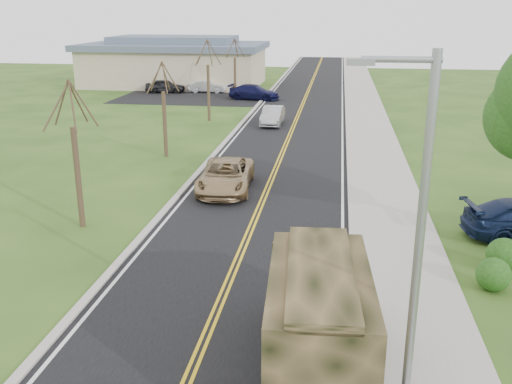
# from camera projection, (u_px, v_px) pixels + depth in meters

# --- Properties ---
(road) EXTENTS (8.00, 120.00, 0.01)m
(road) POSITION_uv_depth(u_px,v_px,m) (300.00, 110.00, 51.11)
(road) COLOR black
(road) RESTS_ON ground
(curb_right) EXTENTS (0.30, 120.00, 0.12)m
(curb_right) POSITION_uv_depth(u_px,v_px,m) (347.00, 111.00, 50.53)
(curb_right) COLOR #9E998E
(curb_right) RESTS_ON ground
(sidewalk_right) EXTENTS (3.20, 120.00, 0.10)m
(sidewalk_right) POSITION_uv_depth(u_px,v_px,m) (367.00, 111.00, 50.29)
(sidewalk_right) COLOR #9E998E
(sidewalk_right) RESTS_ON ground
(curb_left) EXTENTS (0.30, 120.00, 0.10)m
(curb_left) POSITION_uv_depth(u_px,v_px,m) (254.00, 109.00, 51.66)
(curb_left) COLOR #9E998E
(curb_left) RESTS_ON ground
(street_light) EXTENTS (1.65, 0.22, 8.00)m
(street_light) POSITION_uv_depth(u_px,v_px,m) (414.00, 239.00, 10.92)
(street_light) COLOR gray
(street_light) RESTS_ON ground
(bare_tree_a) EXTENTS (1.93, 2.26, 6.08)m
(bare_tree_a) POSITION_uv_depth(u_px,v_px,m) (77.00, 165.00, 22.99)
(bare_tree_a) COLOR #38281C
(bare_tree_a) RESTS_ON ground
(bare_tree_b) EXTENTS (1.83, 2.14, 5.73)m
(bare_tree_b) POSITION_uv_depth(u_px,v_px,m) (164.00, 116.00, 34.34)
(bare_tree_b) COLOR #38281C
(bare_tree_b) RESTS_ON ground
(bare_tree_c) EXTENTS (2.04, 2.39, 6.42)m
(bare_tree_c) POSITION_uv_depth(u_px,v_px,m) (208.00, 86.00, 45.56)
(bare_tree_c) COLOR #38281C
(bare_tree_c) RESTS_ON ground
(bare_tree_d) EXTENTS (1.88, 2.20, 5.91)m
(bare_tree_d) POSITION_uv_depth(u_px,v_px,m) (235.00, 73.00, 56.93)
(bare_tree_d) COLOR #38281C
(bare_tree_d) RESTS_ON ground
(commercial_building) EXTENTS (25.50, 21.50, 5.65)m
(commercial_building) POSITION_uv_depth(u_px,v_px,m) (175.00, 62.00, 67.51)
(commercial_building) COLOR tan
(commercial_building) RESTS_ON ground
(military_truck) EXTENTS (2.63, 6.57, 3.21)m
(military_truck) POSITION_uv_depth(u_px,v_px,m) (318.00, 310.00, 13.53)
(military_truck) COLOR black
(military_truck) RESTS_ON ground
(suv_champagne) EXTENTS (2.83, 5.55, 1.50)m
(suv_champagne) POSITION_uv_depth(u_px,v_px,m) (226.00, 176.00, 28.32)
(suv_champagne) COLOR #9B8057
(suv_champagne) RESTS_ON ground
(sedan_silver) EXTENTS (1.56, 4.33, 1.42)m
(sedan_silver) POSITION_uv_depth(u_px,v_px,m) (273.00, 116.00, 44.50)
(sedan_silver) COLOR #A4A4A9
(sedan_silver) RESTS_ON ground
(lot_car_dark) EXTENTS (4.40, 2.19, 1.44)m
(lot_car_dark) POSITION_uv_depth(u_px,v_px,m) (165.00, 86.00, 61.57)
(lot_car_dark) COLOR black
(lot_car_dark) RESTS_ON ground
(lot_car_silver) EXTENTS (4.06, 1.43, 1.34)m
(lot_car_silver) POSITION_uv_depth(u_px,v_px,m) (208.00, 86.00, 61.79)
(lot_car_silver) COLOR silver
(lot_car_silver) RESTS_ON ground
(lot_car_navy) EXTENTS (5.39, 2.90, 1.49)m
(lot_car_navy) POSITION_uv_depth(u_px,v_px,m) (254.00, 92.00, 56.87)
(lot_car_navy) COLOR #0E0F34
(lot_car_navy) RESTS_ON ground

